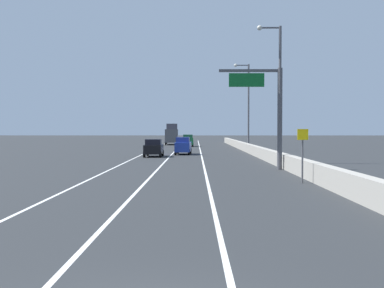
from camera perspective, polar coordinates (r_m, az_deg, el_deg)
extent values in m
plane|color=#26282B|center=(71.08, -0.24, -0.63)|extent=(320.00, 320.00, 0.00)
cube|color=silver|center=(62.40, -5.39, -0.97)|extent=(0.16, 130.00, 0.00)
cube|color=silver|center=(62.15, -2.18, -0.98)|extent=(0.16, 130.00, 0.00)
cube|color=silver|center=(62.09, 1.05, -0.98)|extent=(0.16, 130.00, 0.00)
cube|color=#9E998E|center=(47.57, 8.67, -1.18)|extent=(0.60, 120.00, 1.10)
cylinder|color=#47474C|center=(35.72, 10.47, 2.97)|extent=(0.36, 0.36, 7.50)
cube|color=#47474C|center=(35.65, 6.90, 8.71)|extent=(4.50, 0.20, 0.20)
cube|color=#0C5923|center=(35.43, 6.55, 7.62)|extent=(2.60, 0.10, 1.00)
cylinder|color=#4C4C51|center=(27.05, 13.08, -2.06)|extent=(0.10, 0.10, 2.40)
cube|color=yellow|center=(26.95, 13.12, 1.12)|extent=(0.60, 0.04, 0.60)
cylinder|color=#4C4C51|center=(42.31, 10.48, 5.79)|extent=(0.24, 0.24, 11.94)
cube|color=#4C4C51|center=(42.97, 9.31, 13.57)|extent=(1.80, 0.12, 0.12)
sphere|color=beige|center=(42.85, 8.09, 13.61)|extent=(0.44, 0.44, 0.44)
cylinder|color=#4C4C51|center=(66.23, 6.78, 4.35)|extent=(0.24, 0.24, 11.94)
cube|color=#4C4C51|center=(66.65, 6.02, 9.36)|extent=(1.80, 0.12, 0.12)
sphere|color=beige|center=(66.57, 5.24, 9.37)|extent=(0.44, 0.44, 0.44)
cube|color=black|center=(51.94, -4.60, -0.61)|extent=(1.87, 4.30, 0.98)
cube|color=black|center=(51.48, -4.65, 0.25)|extent=(1.64, 1.94, 0.60)
cylinder|color=black|center=(53.73, -5.33, -1.05)|extent=(0.22, 0.68, 0.68)
cylinder|color=black|center=(53.58, -3.53, -1.06)|extent=(0.22, 0.68, 0.68)
cylinder|color=black|center=(50.36, -5.74, -1.24)|extent=(0.22, 0.68, 0.68)
cylinder|color=black|center=(50.20, -3.82, -1.25)|extent=(0.22, 0.68, 0.68)
cube|color=#1E389E|center=(56.42, -1.06, -0.34)|extent=(1.90, 4.55, 1.12)
cube|color=navy|center=(55.95, -1.09, 0.52)|extent=(1.59, 2.07, 0.60)
cylinder|color=black|center=(58.28, -1.71, -0.83)|extent=(0.25, 0.69, 0.68)
cylinder|color=black|center=(58.18, -0.18, -0.83)|extent=(0.25, 0.69, 0.68)
cylinder|color=black|center=(54.71, -2.00, -1.00)|extent=(0.25, 0.69, 0.68)
cylinder|color=black|center=(54.61, -0.36, -1.00)|extent=(0.25, 0.69, 0.68)
cube|color=#196033|center=(82.42, -0.51, 0.33)|extent=(1.95, 4.14, 1.13)
cube|color=#1C4633|center=(81.99, -0.51, 0.93)|extent=(1.67, 1.88, 0.60)
cylinder|color=black|center=(84.03, -1.09, -0.03)|extent=(0.24, 0.69, 0.68)
cylinder|color=black|center=(84.04, 0.05, -0.03)|extent=(0.24, 0.69, 0.68)
cylinder|color=black|center=(80.84, -1.09, -0.10)|extent=(0.24, 0.69, 0.68)
cylinder|color=black|center=(80.86, 0.10, -0.10)|extent=(0.24, 0.69, 0.68)
cube|color=#4C4C51|center=(92.36, -2.44, 1.01)|extent=(2.61, 7.72, 2.49)
cube|color=#3A3A45|center=(94.03, -2.42, 2.11)|extent=(2.16, 1.74, 1.10)
cylinder|color=black|center=(95.54, -3.07, 0.28)|extent=(0.25, 1.01, 1.00)
cylinder|color=black|center=(95.49, -1.73, 0.29)|extent=(0.25, 1.01, 1.00)
cylinder|color=black|center=(89.29, -3.20, 0.18)|extent=(0.25, 1.01, 1.00)
cylinder|color=black|center=(89.24, -1.77, 0.18)|extent=(0.25, 1.01, 1.00)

